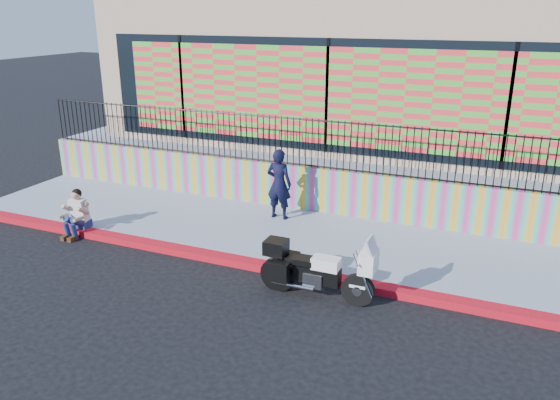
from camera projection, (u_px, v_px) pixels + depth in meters
The scene contains 10 objects.
ground at pixel (258, 269), 10.88m from camera, with size 90.00×90.00×0.00m, color black.
red_curb at pixel (258, 265), 10.86m from camera, with size 16.00×0.30×0.15m, color #B10C16.
sidewalk at pixel (289, 235), 12.29m from camera, with size 16.00×3.00×0.15m, color #868CA1.
mural_wall at pixel (313, 189), 13.48m from camera, with size 16.00×0.20×1.10m, color #DB3989.
metal_fence at pixel (314, 143), 13.10m from camera, with size 15.80×0.04×1.20m, color black, non-canonical shape.
elevated_platform at pixel (365, 147), 17.93m from camera, with size 16.00×10.00×1.25m, color #868CA1.
storefront_building at pixel (368, 66), 16.88m from camera, with size 14.00×8.06×4.00m.
police_motorcycle at pixel (315, 269), 9.67m from camera, with size 2.08×0.69×1.30m.
police_officer at pixel (279, 184), 12.87m from camera, with size 0.62×0.41×1.69m, color black.
seated_man at pixel (75, 217), 12.32m from camera, with size 0.54×0.71×1.06m.
Camera 1 is at (4.23, -8.87, 4.89)m, focal length 35.00 mm.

